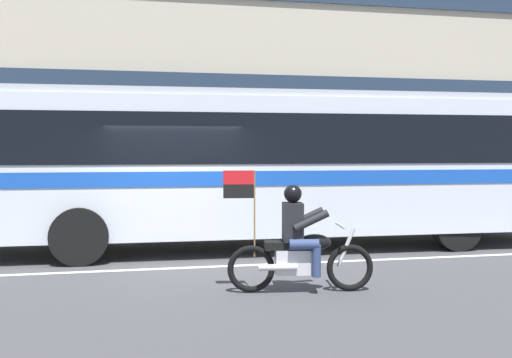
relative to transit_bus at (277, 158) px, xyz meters
name	(u,v)px	position (x,y,z in m)	size (l,w,h in m)	color
ground_plane	(175,262)	(-2.25, -1.19, -1.88)	(60.00, 60.00, 0.00)	#3D3D3F
sidewalk_curb	(161,224)	(-2.25, 3.91, -1.81)	(28.00, 3.80, 0.15)	gray
lane_center_stripe	(177,268)	(-2.25, -1.79, -1.88)	(26.60, 0.14, 0.01)	silver
office_building_facade	(155,44)	(-2.25, 6.19, 3.35)	(28.00, 0.89, 10.45)	#B2A893
transit_bus	(277,158)	(0.00, 0.00, 0.00)	(12.77, 2.88, 3.22)	silver
motorcycle_with_rider	(299,246)	(-0.64, -3.88, -1.22)	(2.18, 0.68, 1.78)	black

